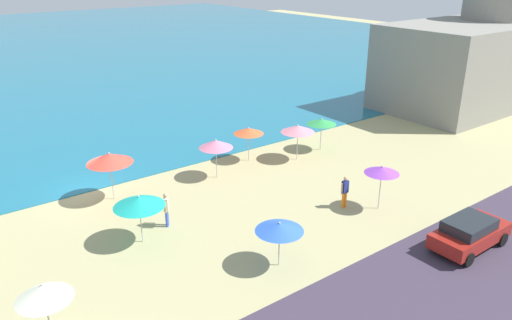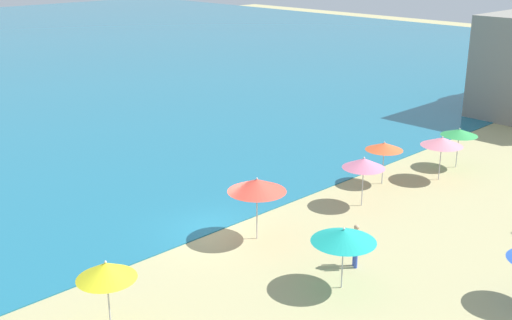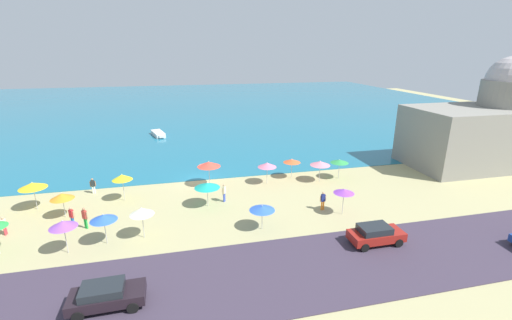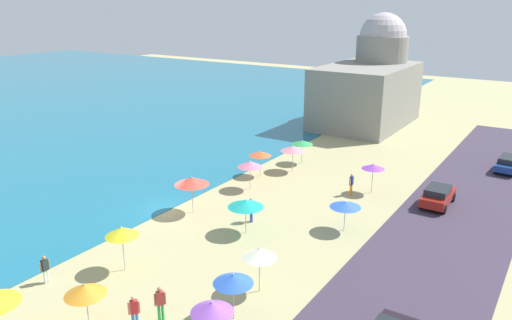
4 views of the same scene
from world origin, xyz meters
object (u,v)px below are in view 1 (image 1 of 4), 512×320
beach_umbrella_6 (249,131)px  beach_umbrella_9 (43,292)px  beach_umbrella_8 (279,227)px  beach_umbrella_2 (216,144)px  bather_5 (345,190)px  beach_umbrella_5 (322,122)px  beach_umbrella_13 (298,129)px  bather_1 (166,208)px  harbor_fortress (477,49)px  beach_umbrella_15 (382,170)px  beach_umbrella_12 (109,158)px  beach_umbrella_1 (139,202)px  parked_car_2 (470,233)px

beach_umbrella_6 → beach_umbrella_9: size_ratio=0.89×
beach_umbrella_8 → beach_umbrella_6: bearing=59.9°
beach_umbrella_2 → bather_5: bearing=-66.2°
beach_umbrella_5 → beach_umbrella_9: bearing=-157.7°
beach_umbrella_13 → bather_1: size_ratio=1.36×
harbor_fortress → beach_umbrella_6: bearing=178.6°
bather_5 → beach_umbrella_8: bearing=-161.1°
beach_umbrella_9 → bather_5: beach_umbrella_9 is taller
beach_umbrella_5 → bather_5: beach_umbrella_5 is taller
beach_umbrella_13 → bather_5: 7.23m
beach_umbrella_2 → beach_umbrella_15: 9.72m
beach_umbrella_2 → beach_umbrella_8: 9.95m
beach_umbrella_8 → bather_5: 6.62m
beach_umbrella_12 → bather_1: bearing=-77.9°
beach_umbrella_2 → bather_5: (3.26, -7.37, -1.15)m
beach_umbrella_9 → beach_umbrella_6: bearing=32.4°
beach_umbrella_1 → beach_umbrella_12: (0.68, 5.09, 0.34)m
beach_umbrella_12 → parked_car_2: beach_umbrella_12 is taller
beach_umbrella_1 → beach_umbrella_15: size_ratio=0.97×
beach_umbrella_15 → bather_5: (-1.36, 1.19, -1.21)m
beach_umbrella_2 → beach_umbrella_8: bearing=-107.3°
beach_umbrella_1 → bather_1: size_ratio=1.34×
beach_umbrella_12 → beach_umbrella_2: bearing=-8.3°
beach_umbrella_13 → bather_5: beach_umbrella_13 is taller
beach_umbrella_8 → parked_car_2: size_ratio=0.52×
beach_umbrella_6 → beach_umbrella_12: 9.30m
bather_5 → beach_umbrella_2: bearing=113.8°
beach_umbrella_6 → bather_5: (0.10, -8.42, -1.04)m
beach_umbrella_2 → harbor_fortress: size_ratio=0.16×
beach_umbrella_1 → beach_umbrella_9: bearing=-140.0°
beach_umbrella_6 → beach_umbrella_15: size_ratio=0.93×
beach_umbrella_6 → parked_car_2: (1.57, -14.68, -1.19)m
beach_umbrella_1 → parked_car_2: (11.53, -9.43, -1.24)m
beach_umbrella_13 → bather_1: beach_umbrella_13 is taller
beach_umbrella_12 → beach_umbrella_13: beach_umbrella_12 is taller
beach_umbrella_6 → harbor_fortress: size_ratio=0.15×
beach_umbrella_9 → beach_umbrella_13: beach_umbrella_9 is taller
beach_umbrella_1 → beach_umbrella_12: size_ratio=0.87×
beach_umbrella_8 → harbor_fortress: bearing=17.9°
beach_umbrella_12 → beach_umbrella_13: bearing=-7.6°
harbor_fortress → parked_car_2: bearing=-148.7°
bather_1 → harbor_fortress: (33.01, 3.99, 3.84)m
beach_umbrella_1 → beach_umbrella_12: bearing=82.4°
beach_umbrella_9 → bather_1: bearing=36.3°
beach_umbrella_15 → bather_1: bearing=152.9°
bather_5 → harbor_fortress: size_ratio=0.12×
beach_umbrella_12 → beach_umbrella_9: bearing=-122.2°
beach_umbrella_8 → bather_5: (6.21, 2.13, -0.87)m
beach_umbrella_12 → beach_umbrella_8: bearing=-73.0°
beach_umbrella_6 → beach_umbrella_12: beach_umbrella_12 is taller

